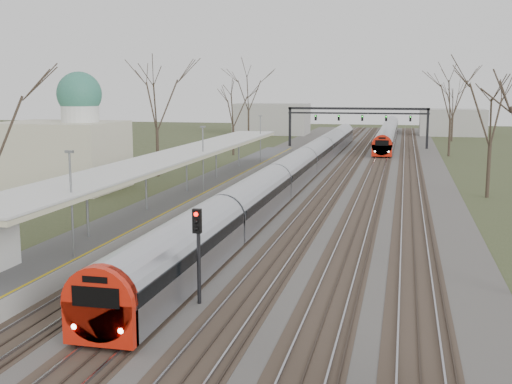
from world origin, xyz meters
TOP-DOWN VIEW (x-y plane):
  - track_bed at (0.26, 55.00)m, footprint 24.00×160.00m
  - platform at (-9.05, 37.50)m, footprint 3.50×69.00m
  - canopy at (-9.05, 32.99)m, footprint 4.10×50.00m
  - dome_building at (-21.71, 38.00)m, footprint 10.00×8.00m
  - signal_gantry at (0.29, 84.99)m, footprint 21.00×0.59m
  - tree_west_far at (-17.00, 48.00)m, footprint 5.50×5.50m
  - tree_east_far at (14.00, 42.00)m, footprint 5.00×5.00m
  - train_near at (-2.50, 50.94)m, footprint 2.62×90.21m
  - train_far at (4.50, 100.03)m, footprint 2.62×60.21m
  - signal_post at (-0.75, 11.54)m, footprint 0.35×0.45m

SIDE VIEW (x-z plane):
  - track_bed at x=0.26m, z-range -0.05..0.17m
  - platform at x=-9.05m, z-range 0.00..1.00m
  - train_near at x=-2.50m, z-range -0.05..3.00m
  - train_far at x=4.50m, z-range -0.05..3.00m
  - signal_post at x=-0.75m, z-range 0.67..4.77m
  - dome_building at x=-21.71m, z-range -1.43..8.87m
  - canopy at x=-9.05m, z-range 2.37..5.48m
  - signal_gantry at x=0.29m, z-range 1.87..7.95m
  - tree_east_far at x=14.00m, z-range 2.14..12.44m
  - tree_west_far at x=-17.00m, z-range 2.35..13.68m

